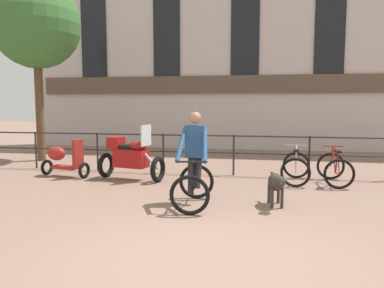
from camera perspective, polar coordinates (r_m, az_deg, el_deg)
ground_plane at (r=4.82m, az=1.60°, el=-16.42°), size 60.00×60.00×0.00m
canal_railing at (r=9.68m, az=6.38°, el=-0.61°), size 15.05×0.05×1.05m
building_facade at (r=15.63m, az=8.15°, el=16.01°), size 18.00×0.72×9.10m
cyclist_with_bike at (r=6.83m, az=0.32°, el=-2.96°), size 0.76×1.21×1.70m
dog at (r=6.90m, az=12.72°, el=-5.82°), size 0.34×0.95×0.62m
parked_motorcycle at (r=9.20m, az=-9.35°, el=-1.93°), size 1.69×0.96×1.35m
parked_bicycle_near_lamp at (r=9.10m, az=15.55°, el=-3.47°), size 0.77×1.17×0.86m
parked_bicycle_mid_left at (r=9.22m, az=20.93°, el=-3.53°), size 0.66×1.11×0.86m
parked_scooter at (r=10.03m, az=-19.01°, el=-2.11°), size 1.34×0.67×0.96m
tree_canalside_left at (r=13.26m, az=-22.67°, el=16.34°), size 2.75×2.75×5.69m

